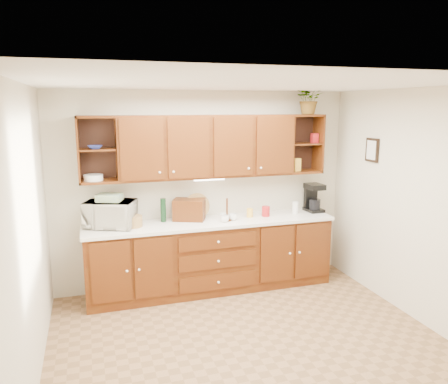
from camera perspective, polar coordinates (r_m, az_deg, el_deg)
floor at (r=4.75m, az=3.39°, el=-19.17°), size 4.00×4.00×0.00m
ceiling at (r=4.11m, az=3.82°, el=13.94°), size 4.00×4.00×0.00m
back_wall at (r=5.88m, az=-2.50°, el=0.37°), size 4.00×0.00×4.00m
left_wall at (r=4.02m, az=-24.26°, el=-5.72°), size 0.00×3.50×3.50m
right_wall at (r=5.29m, az=24.30°, el=-1.84°), size 0.00×3.50×3.50m
base_cabinets at (r=5.82m, az=-1.66°, el=-8.42°), size 3.20×0.60×0.90m
countertop at (r=5.67m, az=-1.66°, el=-3.97°), size 3.24×0.64×0.04m
upper_cabinets at (r=5.64m, az=-2.03°, el=6.00°), size 3.20×0.33×0.80m
undercabinet_light at (r=5.64m, az=-1.95°, el=1.67°), size 0.40×0.05×0.02m
framed_picture at (r=5.88m, az=18.79°, el=5.21°), size 0.03×0.24×0.30m
wicker_basket at (r=5.50m, az=-11.84°, el=-3.75°), size 0.28×0.28×0.13m
microwave at (r=5.52m, az=-14.63°, el=-2.79°), size 0.69×0.58×0.32m
towel_stack at (r=5.48m, az=-14.73°, el=-0.71°), size 0.35×0.30×0.09m
wine_bottle at (r=5.64m, az=-7.94°, el=-2.35°), size 0.07×0.07×0.31m
woven_tray at (r=5.79m, az=-3.50°, el=-3.35°), size 0.34×0.11×0.34m
bread_box at (r=5.69m, az=-4.58°, el=-2.30°), size 0.46×0.39×0.28m
mug_tree at (r=5.66m, az=0.39°, el=-3.30°), size 0.25×0.26×0.30m
canister_red at (r=5.91m, az=5.48°, el=-2.52°), size 0.12×0.12×0.14m
canister_white at (r=6.11m, az=9.31°, el=-2.01°), size 0.11×0.11×0.16m
canister_yellow at (r=5.85m, az=3.39°, el=-2.72°), size 0.11×0.11×0.12m
coffee_maker at (r=6.27m, az=11.59°, el=-0.76°), size 0.22×0.28×0.39m
bowl_stack at (r=5.40m, az=-16.49°, el=5.63°), size 0.18×0.18×0.04m
plate_stack at (r=5.47m, az=-16.71°, el=1.82°), size 0.29×0.29×0.07m
pantry_box_yellow at (r=6.10m, az=9.45°, el=3.54°), size 0.11×0.09×0.17m
pantry_box_red at (r=6.19m, az=11.75°, el=6.90°), size 0.09×0.08×0.13m
potted_plant at (r=6.08m, az=11.12°, el=11.85°), size 0.44×0.40×0.41m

